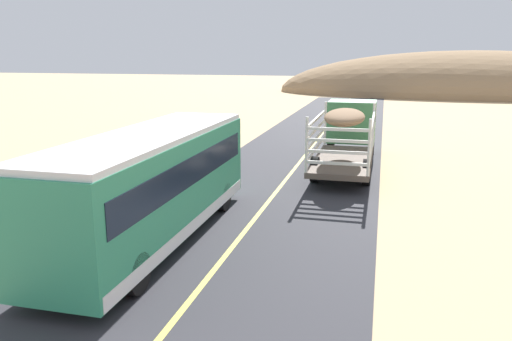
% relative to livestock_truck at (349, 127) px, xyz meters
% --- Properties ---
extents(livestock_truck, '(2.53, 9.70, 3.02)m').
position_rel_livestock_truck_xyz_m(livestock_truck, '(0.00, 0.00, 0.00)').
color(livestock_truck, '#3F7F4C').
rests_on(livestock_truck, road_surface).
extents(bus, '(2.54, 10.00, 3.21)m').
position_rel_livestock_truck_xyz_m(bus, '(-4.76, -12.61, -0.04)').
color(bus, '#2D8C66').
rests_on(bus, road_surface).
extents(car_far, '(1.80, 4.40, 1.46)m').
position_rel_livestock_truck_xyz_m(car_far, '(-0.79, 10.04, -1.10)').
color(car_far, black).
rests_on(car_far, road_surface).
extents(distant_hill, '(52.63, 24.50, 11.63)m').
position_rel_livestock_truck_xyz_m(distant_hill, '(13.08, 48.86, -1.79)').
color(distant_hill, '#957553').
rests_on(distant_hill, ground).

